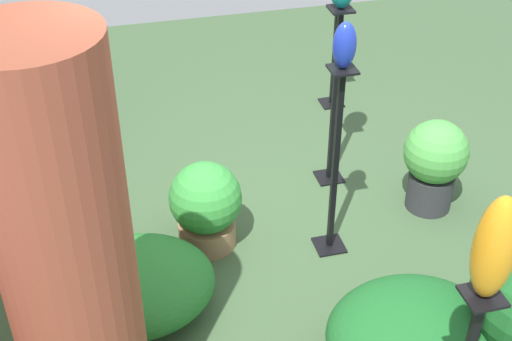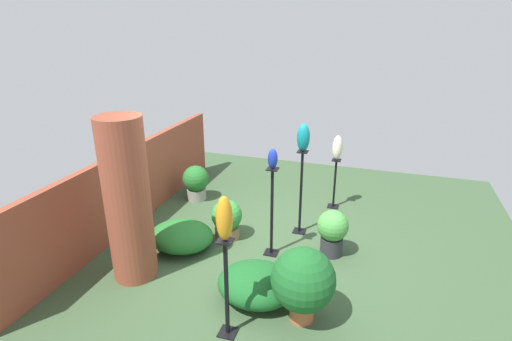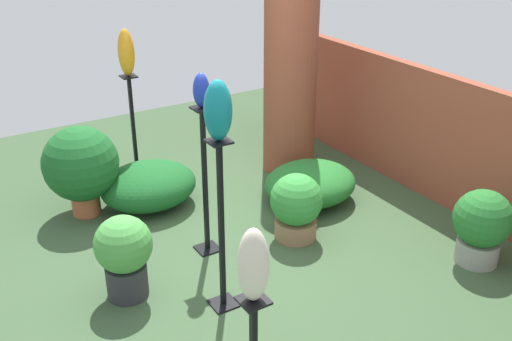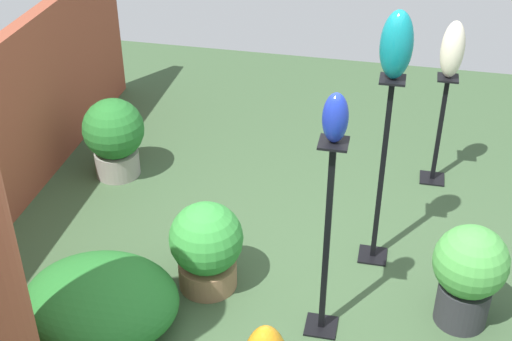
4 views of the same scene
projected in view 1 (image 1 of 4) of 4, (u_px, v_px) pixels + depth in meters
ground_plane at (286, 237)px, 5.01m from camera, size 8.00×8.00×0.00m
brick_pillar at (69, 270)px, 3.11m from camera, size 0.59×0.59×2.23m
pedestal_ivory at (334, 62)px, 6.33m from camera, size 0.20×0.20×0.94m
pedestal_teal at (334, 106)px, 5.23m from camera, size 0.20×0.20×1.40m
pedestal_cobalt at (335, 172)px, 4.57m from camera, size 0.20×0.20×1.37m
art_vase_amber at (495, 248)px, 2.72m from camera, size 0.17×0.17×0.49m
art_vase_cobalt at (345, 45)px, 4.07m from camera, size 0.13×0.14×0.29m
potted_plant_mid_left at (435, 161)px, 5.08m from camera, size 0.46×0.46×0.71m
potted_plant_walkway_edge at (34, 132)px, 5.46m from camera, size 0.51×0.51×0.68m
potted_plant_mid_right at (206, 205)px, 4.77m from camera, size 0.49×0.49×0.64m
foliage_bed_east at (134, 285)px, 4.33m from camera, size 0.86×0.99×0.40m
foliage_bed_west at (413, 335)px, 3.97m from camera, size 0.86×0.99×0.45m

